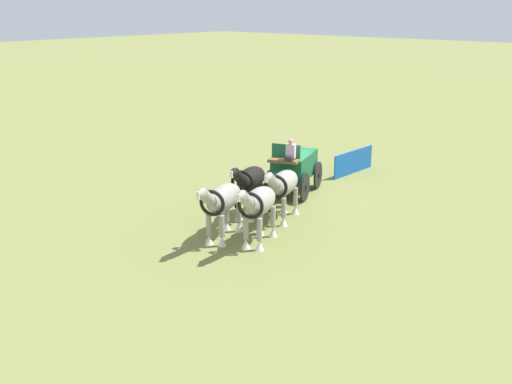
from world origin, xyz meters
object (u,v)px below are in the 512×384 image
object	(u,v)px
draft_horse_rear_near	(283,186)
draft_horse_lead_off	(222,201)
draft_horse_rear_off	(250,182)
show_wagon	(294,167)
draft_horse_lead_near	(258,204)

from	to	relation	value
draft_horse_rear_near	draft_horse_lead_off	size ratio (longest dim) A/B	0.98
draft_horse_rear_off	draft_horse_rear_near	bearing A→B (deg)	110.59
draft_horse_rear_near	show_wagon	bearing A→B (deg)	-148.85
draft_horse_lead_off	draft_horse_rear_off	bearing A→B (deg)	-159.37
draft_horse_rear_near	draft_horse_lead_near	bearing A→B (deg)	20.63
show_wagon	draft_horse_lead_near	xyz separation A→B (m)	(5.45, 2.74, 0.25)
draft_horse_lead_near	draft_horse_rear_near	bearing A→B (deg)	-159.37
draft_horse_lead_off	draft_horse_rear_near	bearing A→B (deg)	174.05
draft_horse_rear_off	draft_horse_lead_near	xyz separation A→B (m)	(1.97, 2.13, 0.03)
show_wagon	draft_horse_rear_off	world-z (taller)	show_wagon
draft_horse_rear_near	draft_horse_rear_off	size ratio (longest dim) A/B	1.03
show_wagon	draft_horse_rear_near	distance (m)	3.54
draft_horse_rear_near	draft_horse_lead_near	size ratio (longest dim) A/B	1.04
draft_horse_rear_near	draft_horse_rear_off	bearing A→B (deg)	-69.41
draft_horse_lead_near	show_wagon	bearing A→B (deg)	-153.31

